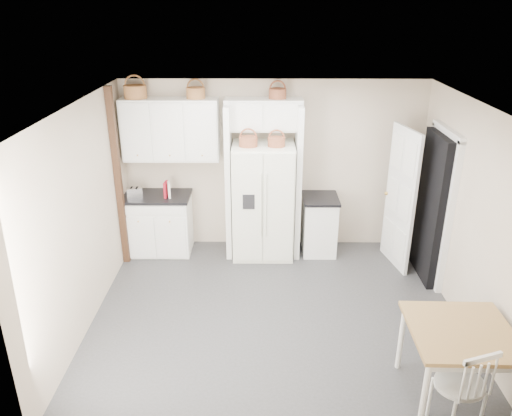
{
  "coord_description": "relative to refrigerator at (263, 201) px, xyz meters",
  "views": [
    {
      "loc": [
        -0.19,
        -5.27,
        3.65
      ],
      "look_at": [
        -0.24,
        0.4,
        1.27
      ],
      "focal_mm": 35.0,
      "sensor_mm": 36.0,
      "label": 1
    }
  ],
  "objects": [
    {
      "name": "floor",
      "position": [
        0.15,
        -1.64,
        -0.87
      ],
      "size": [
        4.5,
        4.5,
        0.0
      ],
      "primitive_type": "plane",
      "color": "#333333",
      "rests_on": "ground"
    },
    {
      "name": "ceiling",
      "position": [
        0.15,
        -1.64,
        1.73
      ],
      "size": [
        4.5,
        4.5,
        0.0
      ],
      "primitive_type": "plane",
      "color": "white",
      "rests_on": "wall_back"
    },
    {
      "name": "wall_back",
      "position": [
        0.15,
        0.36,
        0.43
      ],
      "size": [
        4.5,
        0.0,
        4.5
      ],
      "primitive_type": "plane",
      "rotation": [
        1.57,
        0.0,
        0.0
      ],
      "color": "#BCA58D",
      "rests_on": "floor"
    },
    {
      "name": "wall_left",
      "position": [
        -2.1,
        -1.64,
        0.43
      ],
      "size": [
        0.0,
        4.0,
        4.0
      ],
      "primitive_type": "plane",
      "rotation": [
        1.57,
        0.0,
        1.57
      ],
      "color": "#BCA58D",
      "rests_on": "floor"
    },
    {
      "name": "wall_right",
      "position": [
        2.4,
        -1.64,
        0.43
      ],
      "size": [
        0.0,
        4.0,
        4.0
      ],
      "primitive_type": "plane",
      "rotation": [
        1.57,
        0.0,
        -1.57
      ],
      "color": "#BCA58D",
      "rests_on": "floor"
    },
    {
      "name": "refrigerator",
      "position": [
        0.0,
        0.0,
        0.0
      ],
      "size": [
        0.9,
        0.72,
        1.73
      ],
      "primitive_type": "cube",
      "color": "white",
      "rests_on": "floor"
    },
    {
      "name": "base_cab_left",
      "position": [
        -1.6,
        0.06,
        -0.42
      ],
      "size": [
        0.96,
        0.61,
        0.89
      ],
      "primitive_type": "cube",
      "color": "white",
      "rests_on": "floor"
    },
    {
      "name": "base_cab_right",
      "position": [
        0.86,
        0.06,
        -0.43
      ],
      "size": [
        0.49,
        0.59,
        0.87
      ],
      "primitive_type": "cube",
      "color": "white",
      "rests_on": "floor"
    },
    {
      "name": "dining_table",
      "position": [
        1.85,
        -3.04,
        -0.47
      ],
      "size": [
        0.97,
        0.97,
        0.8
      ],
      "primitive_type": "cube",
      "rotation": [
        0.0,
        0.0,
        -0.02
      ],
      "color": "brown",
      "rests_on": "floor"
    },
    {
      "name": "windsor_chair",
      "position": [
        1.75,
        -3.39,
        -0.4
      ],
      "size": [
        0.57,
        0.54,
        0.94
      ],
      "primitive_type": "cube",
      "rotation": [
        0.0,
        0.0,
        0.33
      ],
      "color": "white",
      "rests_on": "floor"
    },
    {
      "name": "counter_left",
      "position": [
        -1.6,
        0.06,
        0.04
      ],
      "size": [
        1.0,
        0.65,
        0.04
      ],
      "primitive_type": "cube",
      "color": "black",
      "rests_on": "base_cab_left"
    },
    {
      "name": "counter_right",
      "position": [
        0.86,
        0.06,
        0.02
      ],
      "size": [
        0.53,
        0.63,
        0.04
      ],
      "primitive_type": "cube",
      "color": "black",
      "rests_on": "base_cab_right"
    },
    {
      "name": "toaster",
      "position": [
        -1.9,
        -0.04,
        0.14
      ],
      "size": [
        0.25,
        0.19,
        0.16
      ],
      "primitive_type": "cube",
      "rotation": [
        0.0,
        0.0,
        0.28
      ],
      "color": "silver",
      "rests_on": "counter_left"
    },
    {
      "name": "cookbook_red",
      "position": [
        -1.44,
        -0.02,
        0.18
      ],
      "size": [
        0.05,
        0.16,
        0.24
      ],
      "primitive_type": "cube",
      "rotation": [
        0.0,
        0.0,
        -0.08
      ],
      "color": "maroon",
      "rests_on": "counter_left"
    },
    {
      "name": "cookbook_cream",
      "position": [
        -1.39,
        -0.02,
        0.18
      ],
      "size": [
        0.07,
        0.16,
        0.23
      ],
      "primitive_type": "cube",
      "rotation": [
        0.0,
        0.0,
        0.22
      ],
      "color": "#EEE6CF",
      "rests_on": "counter_left"
    },
    {
      "name": "basket_upper_a",
      "position": [
        -1.81,
        0.19,
        1.57
      ],
      "size": [
        0.32,
        0.32,
        0.18
      ],
      "primitive_type": "cylinder",
      "color": "brown",
      "rests_on": "upper_cabinet"
    },
    {
      "name": "basket_upper_c",
      "position": [
        -0.96,
        0.19,
        1.56
      ],
      "size": [
        0.27,
        0.27,
        0.15
      ],
      "primitive_type": "cylinder",
      "color": "brown",
      "rests_on": "upper_cabinet"
    },
    {
      "name": "basket_bridge_b",
      "position": [
        0.2,
        0.19,
        1.55
      ],
      "size": [
        0.25,
        0.25,
        0.14
      ],
      "primitive_type": "cylinder",
      "color": "brown",
      "rests_on": "bridge_cabinet"
    },
    {
      "name": "basket_fridge_a",
      "position": [
        -0.21,
        -0.1,
        0.94
      ],
      "size": [
        0.26,
        0.26,
        0.14
      ],
      "primitive_type": "cylinder",
      "color": "brown",
      "rests_on": "refrigerator"
    },
    {
      "name": "basket_fridge_b",
      "position": [
        0.18,
        -0.1,
        0.93
      ],
      "size": [
        0.24,
        0.24,
        0.13
      ],
      "primitive_type": "cylinder",
      "color": "brown",
      "rests_on": "refrigerator"
    },
    {
      "name": "upper_cabinet",
      "position": [
        -1.35,
        0.19,
        1.03
      ],
      "size": [
        1.4,
        0.34,
        0.9
      ],
      "primitive_type": "cube",
      "color": "white",
      "rests_on": "wall_back"
    },
    {
      "name": "bridge_cabinet",
      "position": [
        -0.0,
        0.19,
        1.26
      ],
      "size": [
        1.12,
        0.34,
        0.45
      ],
      "primitive_type": "cube",
      "color": "white",
      "rests_on": "wall_back"
    },
    {
      "name": "fridge_panel_left",
      "position": [
        -0.51,
        0.06,
        0.28
      ],
      "size": [
        0.08,
        0.6,
        2.3
      ],
      "primitive_type": "cube",
      "color": "white",
      "rests_on": "floor"
    },
    {
      "name": "fridge_panel_right",
      "position": [
        0.51,
        0.06,
        0.28
      ],
      "size": [
        0.08,
        0.6,
        2.3
      ],
      "primitive_type": "cube",
      "color": "white",
      "rests_on": "floor"
    },
    {
      "name": "trim_post",
      "position": [
        -2.05,
        -0.29,
        0.43
      ],
      "size": [
        0.09,
        0.09,
        2.6
      ],
      "primitive_type": "cube",
      "color": "#43281A",
      "rests_on": "floor"
    },
    {
      "name": "doorway_void",
      "position": [
        2.31,
        -0.64,
        0.16
      ],
      "size": [
        0.18,
        0.85,
        2.05
      ],
      "primitive_type": "cube",
      "color": "black",
      "rests_on": "floor"
    },
    {
      "name": "door_slab",
      "position": [
        1.95,
        -0.3,
        0.16
      ],
      "size": [
        0.21,
        0.79,
        2.05
      ],
      "primitive_type": "cube",
      "rotation": [
        0.0,
        0.0,
        -1.36
      ],
      "color": "white",
      "rests_on": "floor"
    }
  ]
}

